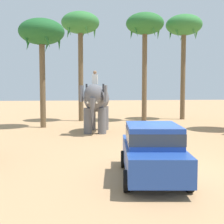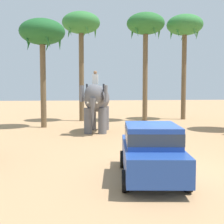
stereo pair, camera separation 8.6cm
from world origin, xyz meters
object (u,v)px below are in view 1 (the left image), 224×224
(palm_tree_behind_elephant, at_px, (80,26))
(palm_tree_near_hut, at_px, (145,27))
(palm_tree_left_of_road, at_px, (42,35))
(car_sedan_foreground, at_px, (152,149))
(palm_tree_far_back, at_px, (184,29))
(elephant_with_mahout, at_px, (96,101))

(palm_tree_behind_elephant, xyz_separation_m, palm_tree_near_hut, (5.41, -0.63, -0.05))
(palm_tree_left_of_road, bearing_deg, palm_tree_behind_elephant, 54.83)
(palm_tree_near_hut, height_order, palm_tree_left_of_road, palm_tree_near_hut)
(palm_tree_left_of_road, bearing_deg, car_sedan_foreground, -70.88)
(palm_tree_behind_elephant, height_order, palm_tree_left_of_road, palm_tree_behind_elephant)
(palm_tree_far_back, bearing_deg, elephant_with_mahout, -139.76)
(car_sedan_foreground, height_order, palm_tree_left_of_road, palm_tree_left_of_road)
(car_sedan_foreground, height_order, palm_tree_near_hut, palm_tree_near_hut)
(car_sedan_foreground, distance_m, elephant_with_mahout, 10.28)
(palm_tree_near_hut, bearing_deg, palm_tree_behind_elephant, 173.36)
(elephant_with_mahout, bearing_deg, palm_tree_near_hut, 53.45)
(palm_tree_near_hut, bearing_deg, elephant_with_mahout, -126.55)
(palm_tree_behind_elephant, relative_size, palm_tree_near_hut, 1.01)
(car_sedan_foreground, bearing_deg, palm_tree_left_of_road, 109.12)
(palm_tree_near_hut, xyz_separation_m, palm_tree_left_of_road, (-8.24, -3.39, -1.38))
(elephant_with_mahout, bearing_deg, palm_tree_behind_elephant, 96.28)
(car_sedan_foreground, xyz_separation_m, palm_tree_behind_elephant, (-1.70, 17.08, 7.07))
(palm_tree_left_of_road, xyz_separation_m, palm_tree_far_back, (11.99, 4.22, 1.52))
(palm_tree_behind_elephant, bearing_deg, palm_tree_left_of_road, -125.17)
(palm_tree_behind_elephant, distance_m, palm_tree_near_hut, 5.44)
(elephant_with_mahout, distance_m, palm_tree_near_hut, 9.82)
(car_sedan_foreground, height_order, palm_tree_far_back, palm_tree_far_back)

